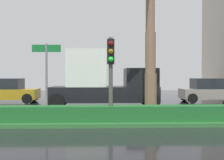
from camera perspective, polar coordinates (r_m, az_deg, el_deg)
name	(u,v)px	position (r m, az deg, el deg)	size (l,w,h in m)	color
ground_plane	(50,117)	(12.74, -13.60, -7.95)	(90.00, 42.00, 0.10)	black
median_strip	(45,118)	(11.75, -14.59, -8.09)	(85.50, 4.00, 0.15)	#2D6B33
median_hedge	(37,114)	(10.35, -16.31, -7.23)	(76.50, 0.70, 0.60)	#1E6028
traffic_signal_median_right	(111,64)	(9.91, -0.29, 3.66)	(0.28, 0.43, 3.25)	#4C4C47
street_name_sign	(46,72)	(10.18, -14.36, 1.83)	(1.10, 0.08, 3.00)	slate
car_in_traffic_second	(7,91)	(19.89, -22.35, -2.24)	(4.30, 2.02, 1.72)	#B28C1E
box_truck_lead	(103,82)	(15.58, -1.98, -0.39)	(6.40, 2.64, 3.46)	black
car_in_traffic_third	(210,91)	(20.02, 20.96, -2.21)	(4.30, 2.02, 1.72)	gray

